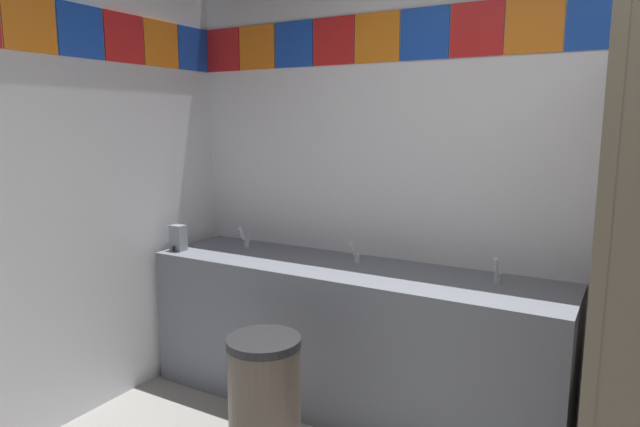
% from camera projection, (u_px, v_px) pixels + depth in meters
% --- Properties ---
extents(wall_back, '(4.45, 0.09, 2.54)m').
position_uv_depth(wall_back, '(555.00, 190.00, 2.77)').
color(wall_back, silver).
rests_on(wall_back, ground_plane).
extents(vanity_counter, '(2.36, 0.59, 0.83)m').
position_uv_depth(vanity_counter, '(347.00, 335.00, 3.12)').
color(vanity_counter, slate).
rests_on(vanity_counter, ground_plane).
extents(faucet_left, '(0.04, 0.10, 0.14)m').
position_uv_depth(faucet_left, '(245.00, 240.00, 3.51)').
color(faucet_left, silver).
rests_on(faucet_left, vanity_counter).
extents(faucet_center, '(0.04, 0.10, 0.14)m').
position_uv_depth(faucet_center, '(355.00, 254.00, 3.12)').
color(faucet_center, silver).
rests_on(faucet_center, vanity_counter).
extents(faucet_right, '(0.04, 0.10, 0.14)m').
position_uv_depth(faucet_right, '(497.00, 273.00, 2.73)').
color(faucet_right, silver).
rests_on(faucet_right, vanity_counter).
extents(soap_dispenser, '(0.09, 0.09, 0.16)m').
position_uv_depth(soap_dispenser, '(178.00, 238.00, 3.43)').
color(soap_dispenser, gray).
rests_on(soap_dispenser, vanity_counter).
extents(trash_bin, '(0.35, 0.35, 0.64)m').
position_uv_depth(trash_bin, '(265.00, 402.00, 2.58)').
color(trash_bin, brown).
rests_on(trash_bin, ground_plane).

